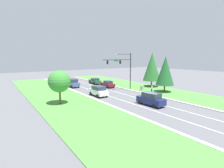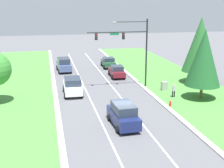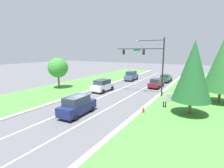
% 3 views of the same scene
% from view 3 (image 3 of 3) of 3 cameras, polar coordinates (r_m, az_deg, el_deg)
% --- Properties ---
extents(ground_plane, '(160.00, 160.00, 0.00)m').
position_cam_3_polar(ground_plane, '(20.20, -9.81, -9.22)').
color(ground_plane, '#5B5B60').
extents(curb_strip_right, '(0.50, 90.00, 0.15)m').
position_cam_3_polar(curb_strip_right, '(17.39, 5.18, -12.21)').
color(curb_strip_right, beige).
rests_on(curb_strip_right, ground_plane).
extents(curb_strip_left, '(0.50, 90.00, 0.15)m').
position_cam_3_polar(curb_strip_left, '(23.99, -20.45, -6.34)').
color(curb_strip_left, beige).
rests_on(curb_strip_left, ground_plane).
extents(grass_verge_right, '(10.00, 90.00, 0.08)m').
position_cam_3_polar(grass_verge_right, '(16.22, 22.99, -14.98)').
color(grass_verge_right, '#4C8E3D').
rests_on(grass_verge_right, ground_plane).
extents(grass_verge_left, '(10.00, 90.00, 0.08)m').
position_cam_3_polar(grass_verge_left, '(28.10, -27.45, -4.50)').
color(grass_verge_left, '#4C8E3D').
rests_on(grass_verge_left, ground_plane).
extents(lane_stripe_inner_left, '(0.14, 81.00, 0.01)m').
position_cam_3_polar(lane_stripe_inner_left, '(21.33, -13.62, -8.28)').
color(lane_stripe_inner_left, white).
rests_on(lane_stripe_inner_left, ground_plane).
extents(lane_stripe_inner_right, '(0.14, 81.00, 0.01)m').
position_cam_3_polar(lane_stripe_inner_right, '(19.18, -5.55, -10.21)').
color(lane_stripe_inner_right, white).
rests_on(lane_stripe_inner_right, ground_plane).
extents(traffic_signal_mast, '(7.69, 0.41, 8.75)m').
position_cam_3_polar(traffic_signal_mast, '(27.48, 12.14, 8.28)').
color(traffic_signal_mast, black).
rests_on(traffic_signal_mast, ground_plane).
extents(burgundy_sedan, '(2.14, 4.64, 1.73)m').
position_cam_3_polar(burgundy_sedan, '(33.94, 14.21, 0.29)').
color(burgundy_sedan, maroon).
rests_on(burgundy_sedan, ground_plane).
extents(white_suv, '(2.28, 4.65, 2.05)m').
position_cam_3_polar(white_suv, '(29.80, -3.12, -0.45)').
color(white_suv, white).
rests_on(white_suv, ground_plane).
extents(navy_suv, '(2.25, 4.81, 2.12)m').
position_cam_3_polar(navy_suv, '(19.35, -11.30, -6.86)').
color(navy_suv, navy).
rests_on(navy_suv, ground_plane).
extents(forest_sedan, '(2.21, 4.68, 1.71)m').
position_cam_3_polar(forest_sedan, '(40.75, 17.10, 1.86)').
color(forest_sedan, '#235633').
rests_on(forest_sedan, ground_plane).
extents(slate_blue_suv, '(2.32, 4.96, 2.16)m').
position_cam_3_polar(slate_blue_suv, '(41.40, 6.33, 2.72)').
color(slate_blue_suv, '#475684').
rests_on(slate_blue_suv, ground_plane).
extents(utility_cabinet, '(0.70, 0.60, 1.18)m').
position_cam_3_polar(utility_cabinet, '(25.06, 18.26, -4.26)').
color(utility_cabinet, '#9E9E99').
rests_on(utility_cabinet, ground_plane).
extents(pedestrian, '(0.43, 0.32, 1.69)m').
position_cam_3_polar(pedestrian, '(22.19, 16.84, -5.17)').
color(pedestrian, black).
rests_on(pedestrian, ground_plane).
extents(fire_hydrant, '(0.34, 0.20, 0.70)m').
position_cam_3_polar(fire_hydrant, '(19.97, 10.20, -8.43)').
color(fire_hydrant, red).
rests_on(fire_hydrant, ground_plane).
extents(conifer_near_right_tree, '(3.96, 3.96, 7.96)m').
position_cam_3_polar(conifer_near_right_tree, '(20.03, 24.93, 3.84)').
color(conifer_near_right_tree, brown).
rests_on(conifer_near_right_tree, ground_plane).
extents(oak_near_left_tree, '(3.60, 3.60, 5.65)m').
position_cam_3_polar(oak_near_left_tree, '(33.31, -17.23, 5.09)').
color(oak_near_left_tree, brown).
rests_on(oak_near_left_tree, ground_plane).
extents(conifer_far_right_tree, '(4.54, 4.54, 8.95)m').
position_cam_3_polar(conifer_far_right_tree, '(26.58, 32.56, 5.78)').
color(conifer_far_right_tree, brown).
rests_on(conifer_far_right_tree, ground_plane).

